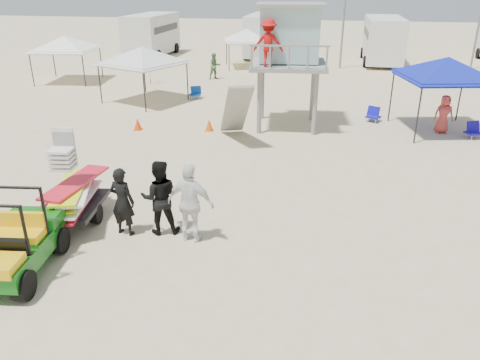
% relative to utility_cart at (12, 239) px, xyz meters
% --- Properties ---
extents(ground, '(140.00, 140.00, 0.00)m').
position_rel_utility_cart_xyz_m(ground, '(3.72, -0.14, -0.84)').
color(ground, beige).
rests_on(ground, ground).
extents(utility_cart, '(1.48, 2.50, 1.79)m').
position_rel_utility_cart_xyz_m(utility_cart, '(0.00, 0.00, 0.00)').
color(utility_cart, '#0E5A11').
rests_on(utility_cart, ground).
extents(surf_trailer, '(1.55, 2.50, 2.20)m').
position_rel_utility_cart_xyz_m(surf_trailer, '(0.01, 2.33, 0.06)').
color(surf_trailer, black).
rests_on(surf_trailer, ground).
extents(man_left, '(0.69, 0.50, 1.73)m').
position_rel_utility_cart_xyz_m(man_left, '(1.52, 2.03, 0.03)').
color(man_left, black).
rests_on(man_left, ground).
extents(man_mid, '(1.08, 0.94, 1.87)m').
position_rel_utility_cart_xyz_m(man_mid, '(2.37, 2.28, 0.10)').
color(man_mid, black).
rests_on(man_mid, ground).
extents(man_right, '(1.19, 0.60, 1.95)m').
position_rel_utility_cart_xyz_m(man_right, '(3.22, 2.03, 0.14)').
color(man_right, white).
rests_on(man_right, ground).
extents(lifeguard_tower, '(3.27, 3.27, 4.80)m').
position_rel_utility_cart_xyz_m(lifeguard_tower, '(4.36, 12.09, 2.74)').
color(lifeguard_tower, gray).
rests_on(lifeguard_tower, ground).
extents(canopy_blue, '(3.83, 3.83, 3.40)m').
position_rel_utility_cart_xyz_m(canopy_blue, '(10.62, 12.45, 2.01)').
color(canopy_blue, black).
rests_on(canopy_blue, ground).
extents(canopy_white_a, '(4.25, 4.25, 3.13)m').
position_rel_utility_cart_xyz_m(canopy_white_a, '(-3.07, 14.98, 1.74)').
color(canopy_white_a, black).
rests_on(canopy_white_a, ground).
extents(canopy_white_b, '(3.65, 3.65, 3.10)m').
position_rel_utility_cart_xyz_m(canopy_white_b, '(-9.56, 18.97, 1.71)').
color(canopy_white_b, black).
rests_on(canopy_white_b, ground).
extents(canopy_white_c, '(3.49, 3.49, 3.03)m').
position_rel_utility_cart_xyz_m(canopy_white_c, '(0.18, 26.03, 1.64)').
color(canopy_white_c, black).
rests_on(canopy_white_c, ground).
extents(umbrella_a, '(2.03, 2.05, 1.55)m').
position_rel_utility_cart_xyz_m(umbrella_a, '(-4.45, 19.26, -0.06)').
color(umbrella_a, '#A91230').
rests_on(umbrella_a, ground).
extents(umbrella_b, '(1.97, 2.00, 1.63)m').
position_rel_utility_cart_xyz_m(umbrella_b, '(0.95, 18.97, -0.02)').
color(umbrella_b, '#F9F616').
rests_on(umbrella_b, ground).
extents(cone_near, '(0.34, 0.34, 0.50)m').
position_rel_utility_cart_xyz_m(cone_near, '(-1.54, 10.25, -0.59)').
color(cone_near, '#EE3D07').
rests_on(cone_near, ground).
extents(cone_far, '(0.34, 0.34, 0.50)m').
position_rel_utility_cart_xyz_m(cone_far, '(1.41, 10.67, -0.59)').
color(cone_far, '#E65407').
rests_on(cone_far, ground).
extents(beach_chair_a, '(0.71, 0.79, 0.64)m').
position_rel_utility_cart_xyz_m(beach_chair_a, '(-0.73, 16.08, -0.52)').
color(beach_chair_a, '#0E3E9B').
rests_on(beach_chair_a, ground).
extents(beach_chair_b, '(0.71, 0.78, 0.64)m').
position_rel_utility_cart_xyz_m(beach_chair_b, '(11.84, 11.80, -0.52)').
color(beach_chair_b, '#1C0EA0').
rests_on(beach_chair_b, ground).
extents(beach_chair_c, '(0.72, 0.80, 0.64)m').
position_rel_utility_cart_xyz_m(beach_chair_c, '(8.13, 13.47, -0.52)').
color(beach_chair_c, '#0F10A5').
rests_on(beach_chair_c, ground).
extents(rv_far_left, '(2.64, 6.80, 3.25)m').
position_rel_utility_cart_xyz_m(rv_far_left, '(-8.28, 29.85, 0.96)').
color(rv_far_left, silver).
rests_on(rv_far_left, ground).
extents(rv_mid_left, '(2.65, 6.50, 3.25)m').
position_rel_utility_cart_xyz_m(rv_mid_left, '(0.72, 31.35, 0.96)').
color(rv_mid_left, silver).
rests_on(rv_mid_left, ground).
extents(rv_mid_right, '(2.64, 7.00, 3.25)m').
position_rel_utility_cart_xyz_m(rv_mid_right, '(9.72, 29.85, 0.96)').
color(rv_mid_right, silver).
rests_on(rv_mid_right, ground).
extents(light_pole_left, '(0.14, 0.14, 8.00)m').
position_rel_utility_cart_xyz_m(light_pole_left, '(6.72, 26.86, 3.16)').
color(light_pole_left, slate).
rests_on(light_pole_left, ground).
extents(distant_beachgoers, '(12.64, 9.90, 1.59)m').
position_rel_utility_cart_xyz_m(distant_beachgoers, '(4.11, 17.42, -0.05)').
color(distant_beachgoers, '#C33F37').
rests_on(distant_beachgoers, ground).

